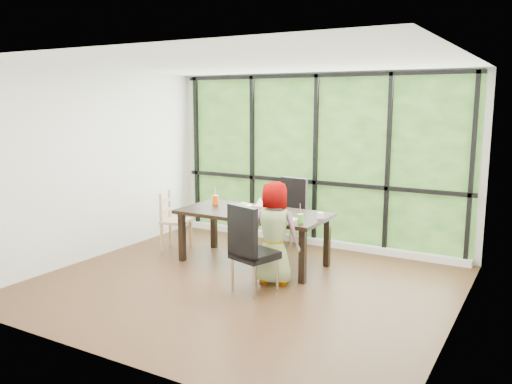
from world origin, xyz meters
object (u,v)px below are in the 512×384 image
child_older (274,233)px  white_mug (320,216)px  child_toddler (273,223)px  chair_window_leather (287,213)px  plate_near (284,219)px  tissue_box (260,210)px  chair_interior_leather (255,248)px  green_cup (300,219)px  dining_table (253,238)px  orange_cup (215,200)px  chair_end_beech (176,221)px  plate_far (243,206)px

child_older → white_mug: size_ratio=15.85×
child_toddler → child_older: bearing=-78.3°
chair_window_leather → plate_near: size_ratio=4.08×
plate_near → tissue_box: tissue_box is taller
chair_interior_leather → child_older: (0.05, 0.39, 0.11)m
child_toddler → green_cup: (0.86, -0.91, 0.34)m
dining_table → child_older: (0.62, -0.56, 0.27)m
dining_table → white_mug: bearing=3.1°
dining_table → orange_cup: (-0.75, 0.16, 0.44)m
plate_near → orange_cup: size_ratio=1.95×
chair_interior_leather → green_cup: bearing=-96.8°
tissue_box → plate_near: bearing=-10.2°
chair_window_leather → chair_end_beech: size_ratio=1.20×
plate_far → plate_near: size_ratio=1.01×
chair_end_beech → white_mug: bearing=-107.2°
chair_window_leather → plate_far: bearing=-109.1°
dining_table → plate_far: size_ratio=7.83×
child_toddler → plate_far: bearing=-148.5°
dining_table → orange_cup: orange_cup is taller
child_toddler → green_cup: bearing=-62.8°
child_toddler → orange_cup: 0.93m
plate_far → white_mug: (1.30, -0.20, 0.03)m
chair_end_beech → child_older: (2.01, -0.58, 0.20)m
child_older → child_toddler: bearing=-69.7°
chair_window_leather → green_cup: bearing=-51.1°
chair_window_leather → green_cup: (0.83, -1.30, 0.27)m
dining_table → child_toddler: 0.61m
orange_cup → green_cup: orange_cup is taller
plate_far → orange_cup: orange_cup is taller
dining_table → chair_interior_leather: chair_interior_leather is taller
chair_end_beech → child_toddler: 1.50m
chair_window_leather → orange_cup: chair_window_leather is taller
chair_window_leather → chair_end_beech: (-1.42, -0.97, -0.09)m
chair_window_leather → green_cup: chair_window_leather is taller
plate_far → orange_cup: bearing=-168.3°
tissue_box → chair_window_leather: bearing=97.9°
chair_end_beech → orange_cup: 0.75m
chair_end_beech → child_older: size_ratio=0.69×
white_mug → plate_near: bearing=-144.3°
child_older → plate_near: bearing=-93.1°
chair_interior_leather → child_toddler: (-0.57, 1.55, -0.07)m
chair_window_leather → chair_interior_leather: same height
dining_table → plate_far: bearing=141.9°
dining_table → child_older: child_older is taller
orange_cup → child_toddler: bearing=30.5°
plate_far → plate_near: 1.03m
child_toddler → plate_near: child_toddler is taller
chair_window_leather → child_older: (0.58, -1.55, 0.11)m
chair_end_beech → white_mug: (2.37, 0.03, 0.34)m
chair_end_beech → plate_far: (1.07, 0.23, 0.31)m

